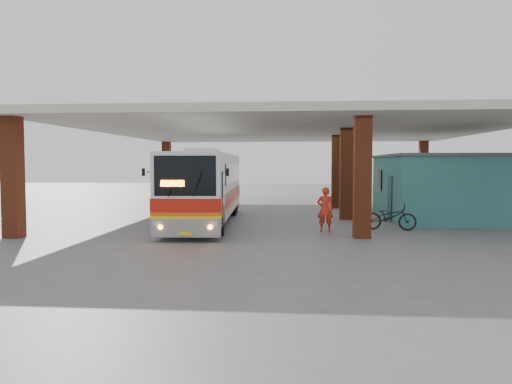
{
  "coord_description": "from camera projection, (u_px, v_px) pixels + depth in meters",
  "views": [
    {
      "loc": [
        0.72,
        -21.07,
        2.67
      ],
      "look_at": [
        -1.07,
        0.0,
        1.46
      ],
      "focal_mm": 35.0,
      "sensor_mm": 36.0,
      "label": 1
    }
  ],
  "objects": [
    {
      "name": "ground",
      "position": [
        281.0,
        226.0,
        21.18
      ],
      "size": [
        90.0,
        90.0,
        0.0
      ],
      "primitive_type": "plane",
      "color": "#515154",
      "rests_on": "ground"
    },
    {
      "name": "brick_columns",
      "position": [
        312.0,
        173.0,
        25.91
      ],
      "size": [
        20.1,
        21.6,
        4.35
      ],
      "color": "brown",
      "rests_on": "ground"
    },
    {
      "name": "canopy_roof",
      "position": [
        295.0,
        130.0,
        27.34
      ],
      "size": [
        21.0,
        23.0,
        0.3
      ],
      "primitive_type": "cube",
      "color": "beige",
      "rests_on": "brick_columns"
    },
    {
      "name": "shop_building",
      "position": [
        437.0,
        186.0,
        24.43
      ],
      "size": [
        5.2,
        8.2,
        3.11
      ],
      "color": "#2A6966",
      "rests_on": "ground"
    },
    {
      "name": "coach_bus",
      "position": [
        206.0,
        187.0,
        22.21
      ],
      "size": [
        3.06,
        11.41,
        3.29
      ],
      "rotation": [
        0.0,
        0.0,
        0.06
      ],
      "color": "silver",
      "rests_on": "ground"
    },
    {
      "name": "motorcycle",
      "position": [
        390.0,
        217.0,
        19.95
      ],
      "size": [
        2.15,
        1.05,
        1.08
      ],
      "primitive_type": "imported",
      "rotation": [
        0.0,
        0.0,
        1.4
      ],
      "color": "black",
      "rests_on": "ground"
    },
    {
      "name": "pedestrian",
      "position": [
        325.0,
        209.0,
        19.48
      ],
      "size": [
        0.66,
        0.46,
        1.75
      ],
      "primitive_type": "imported",
      "rotation": [
        0.0,
        0.0,
        3.08
      ],
      "color": "red",
      "rests_on": "ground"
    },
    {
      "name": "red_chair",
      "position": [
        365.0,
        204.0,
        27.81
      ],
      "size": [
        0.51,
        0.51,
        0.83
      ],
      "rotation": [
        0.0,
        0.0,
        0.17
      ],
      "color": "red",
      "rests_on": "ground"
    }
  ]
}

